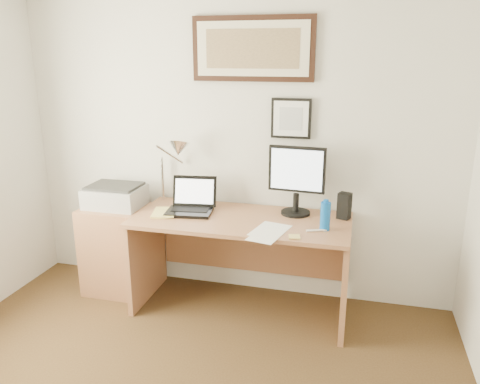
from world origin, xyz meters
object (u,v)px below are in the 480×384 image
(laptop, at_px, (191,204))
(printer, at_px, (115,196))
(side_cabinet, at_px, (117,249))
(desk, at_px, (244,243))
(water_bottle, at_px, (325,216))
(lcd_monitor, at_px, (297,177))
(book, at_px, (153,213))

(laptop, relative_size, printer, 0.84)
(side_cabinet, relative_size, desk, 0.46)
(water_bottle, xyz_separation_m, printer, (-1.68, 0.17, -0.03))
(water_bottle, distance_m, desk, 0.72)
(printer, bearing_deg, side_cabinet, -98.23)
(laptop, bearing_deg, water_bottle, -7.65)
(side_cabinet, relative_size, water_bottle, 3.70)
(laptop, distance_m, printer, 0.66)
(water_bottle, xyz_separation_m, lcd_monitor, (-0.24, 0.27, 0.19))
(side_cabinet, height_order, water_bottle, water_bottle)
(side_cabinet, xyz_separation_m, lcd_monitor, (1.45, 0.14, 0.68))
(printer, bearing_deg, water_bottle, -5.66)
(water_bottle, xyz_separation_m, book, (-1.29, 0.02, -0.09))
(water_bottle, bearing_deg, printer, 174.34)
(water_bottle, bearing_deg, side_cabinet, 175.37)
(side_cabinet, bearing_deg, book, -16.76)
(desk, height_order, printer, printer)
(desk, xyz_separation_m, lcd_monitor, (0.38, 0.10, 0.53))
(desk, height_order, lcd_monitor, lcd_monitor)
(side_cabinet, bearing_deg, lcd_monitor, 5.39)
(water_bottle, xyz_separation_m, laptop, (-1.02, 0.14, -0.04))
(water_bottle, distance_m, lcd_monitor, 0.41)
(book, xyz_separation_m, printer, (-0.40, 0.15, 0.06))
(book, xyz_separation_m, laptop, (0.26, 0.12, 0.05))
(book, distance_m, laptop, 0.29)
(water_bottle, distance_m, laptop, 1.03)
(laptop, height_order, printer, laptop)
(side_cabinet, relative_size, lcd_monitor, 1.40)
(side_cabinet, bearing_deg, printer, 81.77)
(book, bearing_deg, water_bottle, -0.72)
(water_bottle, bearing_deg, laptop, 172.35)
(side_cabinet, xyz_separation_m, laptop, (0.66, 0.00, 0.44))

